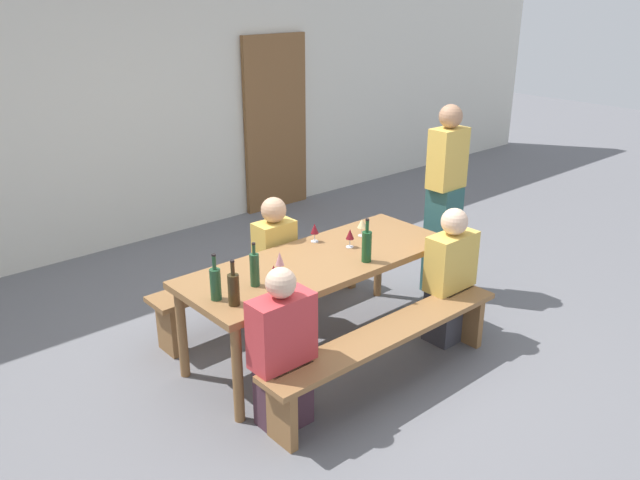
# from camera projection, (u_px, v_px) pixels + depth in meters

# --- Properties ---
(ground_plane) EXTENTS (24.00, 24.00, 0.00)m
(ground_plane) POSITION_uv_depth(u_px,v_px,m) (320.00, 347.00, 5.10)
(ground_plane) COLOR slate
(back_wall) EXTENTS (14.00, 0.20, 3.20)m
(back_wall) POSITION_uv_depth(u_px,v_px,m) (122.00, 93.00, 6.68)
(back_wall) COLOR silver
(back_wall) RESTS_ON ground
(wooden_door) EXTENTS (0.90, 0.06, 2.10)m
(wooden_door) POSITION_uv_depth(u_px,v_px,m) (276.00, 124.00, 7.92)
(wooden_door) COLOR brown
(wooden_door) RESTS_ON ground
(tasting_table) EXTENTS (2.15, 0.81, 0.75)m
(tasting_table) POSITION_uv_depth(u_px,v_px,m) (320.00, 268.00, 4.85)
(tasting_table) COLOR olive
(tasting_table) RESTS_ON ground
(bench_near) EXTENTS (2.05, 0.30, 0.45)m
(bench_near) POSITION_uv_depth(u_px,v_px,m) (388.00, 342.00, 4.48)
(bench_near) COLOR olive
(bench_near) RESTS_ON ground
(bench_far) EXTENTS (2.05, 0.30, 0.45)m
(bench_far) POSITION_uv_depth(u_px,v_px,m) (265.00, 277.00, 5.47)
(bench_far) COLOR olive
(bench_far) RESTS_ON ground
(wine_bottle_0) EXTENTS (0.07, 0.07, 0.33)m
(wine_bottle_0) POSITION_uv_depth(u_px,v_px,m) (367.00, 246.00, 4.74)
(wine_bottle_0) COLOR #194723
(wine_bottle_0) RESTS_ON tasting_table
(wine_bottle_1) EXTENTS (0.06, 0.06, 0.31)m
(wine_bottle_1) POSITION_uv_depth(u_px,v_px,m) (255.00, 269.00, 4.36)
(wine_bottle_1) COLOR #234C2D
(wine_bottle_1) RESTS_ON tasting_table
(wine_bottle_2) EXTENTS (0.07, 0.07, 0.31)m
(wine_bottle_2) POSITION_uv_depth(u_px,v_px,m) (234.00, 289.00, 4.10)
(wine_bottle_2) COLOR #332814
(wine_bottle_2) RESTS_ON tasting_table
(wine_bottle_3) EXTENTS (0.07, 0.07, 0.32)m
(wine_bottle_3) POSITION_uv_depth(u_px,v_px,m) (215.00, 283.00, 4.17)
(wine_bottle_3) COLOR #234C2D
(wine_bottle_3) RESTS_ON tasting_table
(wine_glass_0) EXTENTS (0.08, 0.08, 0.14)m
(wine_glass_0) POSITION_uv_depth(u_px,v_px,m) (362.00, 224.00, 5.22)
(wine_glass_0) COLOR silver
(wine_glass_0) RESTS_ON tasting_table
(wine_glass_1) EXTENTS (0.06, 0.06, 0.15)m
(wine_glass_1) POSITION_uv_depth(u_px,v_px,m) (315.00, 229.00, 5.11)
(wine_glass_1) COLOR silver
(wine_glass_1) RESTS_ON tasting_table
(wine_glass_2) EXTENTS (0.07, 0.07, 0.16)m
(wine_glass_2) POSITION_uv_depth(u_px,v_px,m) (274.00, 272.00, 4.35)
(wine_glass_2) COLOR silver
(wine_glass_2) RESTS_ON tasting_table
(wine_glass_3) EXTENTS (0.06, 0.06, 0.15)m
(wine_glass_3) POSITION_uv_depth(u_px,v_px,m) (350.00, 235.00, 5.00)
(wine_glass_3) COLOR silver
(wine_glass_3) RESTS_ON tasting_table
(wine_glass_4) EXTENTS (0.06, 0.06, 0.18)m
(wine_glass_4) POSITION_uv_depth(u_px,v_px,m) (280.00, 260.00, 4.51)
(wine_glass_4) COLOR silver
(wine_glass_4) RESTS_ON tasting_table
(seated_guest_near_0) EXTENTS (0.41, 0.24, 1.09)m
(seated_guest_near_0) POSITION_uv_depth(u_px,v_px,m) (283.00, 354.00, 4.04)
(seated_guest_near_0) COLOR #472C38
(seated_guest_near_0) RESTS_ON ground
(seated_guest_near_1) EXTENTS (0.41, 0.24, 1.10)m
(seated_guest_near_1) POSITION_uv_depth(u_px,v_px,m) (450.00, 280.00, 5.04)
(seated_guest_near_1) COLOR #3A3A42
(seated_guest_near_1) RESTS_ON ground
(seated_guest_far_0) EXTENTS (0.32, 0.24, 1.09)m
(seated_guest_far_0) POSITION_uv_depth(u_px,v_px,m) (275.00, 264.00, 5.30)
(seated_guest_far_0) COLOR #58334F
(seated_guest_far_0) RESTS_ON ground
(standing_host) EXTENTS (0.32, 0.24, 1.71)m
(standing_host) POSITION_uv_depth(u_px,v_px,m) (444.00, 204.00, 5.73)
(standing_host) COLOR #2A5758
(standing_host) RESTS_ON ground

